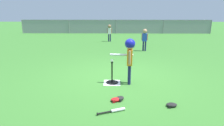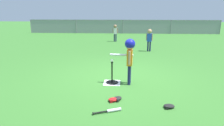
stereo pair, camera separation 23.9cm
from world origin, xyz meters
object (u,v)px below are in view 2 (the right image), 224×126
spare_bat_silver (111,110)px  glove_tossed_aside (113,100)px  batter_child (130,52)px  fielder_deep_left (115,31)px  glove_near_bats (117,99)px  baseball_on_tee (112,61)px  fielder_near_left (149,37)px  batting_tee (112,80)px  glove_by_plate (169,106)px

spare_bat_silver → glove_tossed_aside: (0.01, 0.46, 0.01)m
glove_tossed_aside → batter_child: bearing=71.6°
glove_tossed_aside → spare_bat_silver: bearing=-91.8°
fielder_deep_left → glove_near_bats: fielder_deep_left is taller
baseball_on_tee → spare_bat_silver: 1.66m
baseball_on_tee → batter_child: 0.51m
fielder_deep_left → fielder_near_left: bearing=-59.5°
batter_child → spare_bat_silver: batter_child is taller
batting_tee → glove_near_bats: (0.18, -1.03, -0.05)m
spare_bat_silver → glove_near_bats: size_ratio=1.98×
glove_by_plate → fielder_deep_left: bearing=99.9°
batter_child → glove_by_plate: 1.70m
spare_bat_silver → glove_near_bats: glove_near_bats is taller
glove_by_plate → glove_tossed_aside: 1.14m
batting_tee → baseball_on_tee: 0.53m
baseball_on_tee → spare_bat_silver: bearing=-86.9°
batting_tee → glove_tossed_aside: (0.10, -1.09, -0.05)m
fielder_deep_left → glove_near_bats: bearing=-86.8°
baseball_on_tee → glove_near_bats: bearing=-79.9°
baseball_on_tee → glove_near_bats: baseball_on_tee is taller
fielder_deep_left → baseball_on_tee: bearing=-87.8°
batter_child → fielder_near_left: 4.50m
fielder_near_left → glove_by_plate: (-0.25, -5.66, -0.64)m
spare_bat_silver → fielder_deep_left: bearing=92.4°
glove_by_plate → glove_tossed_aside: size_ratio=0.92×
baseball_on_tee → batter_child: batter_child is taller
fielder_near_left → batter_child: bearing=-103.2°
fielder_deep_left → glove_near_bats: 8.39m
batting_tee → fielder_near_left: fielder_near_left is taller
glove_near_bats → glove_tossed_aside: 0.10m
baseball_on_tee → fielder_near_left: size_ratio=0.07×
glove_near_bats → baseball_on_tee: bearing=100.1°
spare_bat_silver → glove_tossed_aside: size_ratio=2.10×
fielder_near_left → glove_tossed_aside: bearing=-104.2°
fielder_deep_left → fielder_near_left: size_ratio=1.00×
fielder_near_left → spare_bat_silver: bearing=-103.3°
fielder_deep_left → glove_tossed_aside: 8.45m
glove_near_bats → glove_tossed_aside: (-0.08, -0.06, 0.00)m
batter_child → spare_bat_silver: (-0.36, -1.51, -0.82)m
batting_tee → glove_near_bats: size_ratio=2.12×
fielder_near_left → glove_tossed_aside: size_ratio=4.09×
batter_child → glove_tossed_aside: 1.38m
batting_tee → batter_child: 0.89m
fielder_near_left → glove_by_plate: fielder_near_left is taller
batter_child → glove_near_bats: (-0.26, -0.99, -0.82)m
glove_by_plate → glove_near_bats: bearing=164.7°
fielder_deep_left → fielder_near_left: fielder_near_left is taller
baseball_on_tee → glove_tossed_aside: bearing=-84.8°
batting_tee → batter_child: size_ratio=0.48×
baseball_on_tee → batting_tee: bearing=-116.6°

